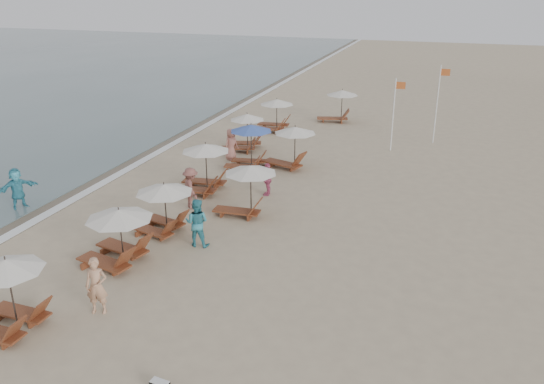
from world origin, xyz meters
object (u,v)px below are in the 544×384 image
(lounger_station_5, at_px, (243,133))
(beachgoer_mid_a, at_px, (197,223))
(beachgoer_mid_b, at_px, (191,188))
(lounger_station_6, at_px, (273,116))
(inland_station_2, at_px, (337,104))
(lounger_station_2, at_px, (161,206))
(beachgoer_far_a, at_px, (268,179))
(lounger_station_0, at_px, (6,297))
(lounger_station_1, at_px, (115,236))
(flag_pole_near, at_px, (394,111))
(lounger_station_3, at_px, (201,170))
(lounger_station_4, at_px, (248,145))
(beachgoer_far_b, at_px, (231,144))
(inland_station_0, at_px, (244,186))
(inland_station_1, at_px, (289,145))
(beachgoer_near, at_px, (97,286))
(waterline_walker, at_px, (17,188))

(lounger_station_5, height_order, beachgoer_mid_a, lounger_station_5)
(lounger_station_5, distance_m, beachgoer_mid_b, 9.10)
(lounger_station_6, bearing_deg, inland_station_2, 46.54)
(lounger_station_2, xyz_separation_m, beachgoer_far_a, (2.66, 5.19, -0.34))
(lounger_station_0, distance_m, beachgoer_far_a, 12.98)
(lounger_station_0, height_order, lounger_station_1, lounger_station_0)
(lounger_station_6, xyz_separation_m, inland_station_2, (3.54, 3.73, 0.28))
(lounger_station_0, xyz_separation_m, flag_pole_near, (8.11, 21.59, 1.24))
(lounger_station_3, height_order, lounger_station_4, lounger_station_4)
(lounger_station_1, relative_size, flag_pole_near, 0.65)
(beachgoer_far_b, bearing_deg, inland_station_0, -128.47)
(lounger_station_2, height_order, lounger_station_3, lounger_station_3)
(inland_station_1, bearing_deg, lounger_station_5, 145.80)
(lounger_station_4, xyz_separation_m, beachgoer_mid_b, (-0.39, -5.96, -0.32))
(lounger_station_3, relative_size, beachgoer_near, 1.49)
(flag_pole_near, bearing_deg, beachgoer_far_b, -151.07)
(lounger_station_0, bearing_deg, lounger_station_6, 89.93)
(lounger_station_3, relative_size, beachgoer_mid_b, 1.46)
(lounger_station_5, relative_size, inland_station_0, 0.93)
(lounger_station_5, relative_size, beachgoer_far_b, 1.43)
(lounger_station_0, relative_size, lounger_station_5, 0.95)
(lounger_station_4, relative_size, waterline_walker, 1.36)
(inland_station_0, distance_m, waterline_walker, 10.03)
(lounger_station_5, xyz_separation_m, waterline_walker, (-6.15, -11.46, -0.08))
(lounger_station_0, distance_m, lounger_station_2, 7.34)
(inland_station_1, bearing_deg, lounger_station_6, 114.53)
(lounger_station_2, xyz_separation_m, waterline_walker, (-7.23, 0.22, -0.20))
(beachgoer_near, bearing_deg, waterline_walker, 126.97)
(lounger_station_4, bearing_deg, flag_pole_near, 39.65)
(beachgoer_far_a, bearing_deg, lounger_station_3, -82.20)
(lounger_station_6, distance_m, beachgoer_near, 22.20)
(lounger_station_1, bearing_deg, beachgoer_near, -66.60)
(inland_station_2, height_order, beachgoer_far_a, inland_station_2)
(beachgoer_near, height_order, beachgoer_far_b, beachgoer_near)
(lounger_station_5, relative_size, inland_station_1, 0.87)
(beachgoer_near, bearing_deg, inland_station_1, 67.23)
(lounger_station_6, bearing_deg, lounger_station_3, -88.18)
(beachgoer_far_a, xyz_separation_m, beachgoer_far_b, (-3.71, 4.53, 0.10))
(lounger_station_3, xyz_separation_m, beachgoer_far_b, (-0.58, 5.08, -0.21))
(beachgoer_mid_b, bearing_deg, beachgoer_far_b, -35.45)
(lounger_station_4, distance_m, beachgoer_near, 14.31)
(lounger_station_5, distance_m, beachgoer_near, 17.49)
(beachgoer_far_a, bearing_deg, lounger_station_1, -22.61)
(lounger_station_5, xyz_separation_m, beachgoer_mid_a, (2.92, -12.29, -0.07))
(beachgoer_mid_b, bearing_deg, beachgoer_mid_a, 165.95)
(beachgoer_mid_a, bearing_deg, lounger_station_4, -86.96)
(lounger_station_3, xyz_separation_m, inland_station_0, (2.97, -2.04, 0.26))
(lounger_station_3, bearing_deg, inland_station_0, -34.44)
(beachgoer_near, xyz_separation_m, beachgoer_mid_b, (-0.99, 8.33, 0.02))
(lounger_station_1, relative_size, lounger_station_4, 1.10)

